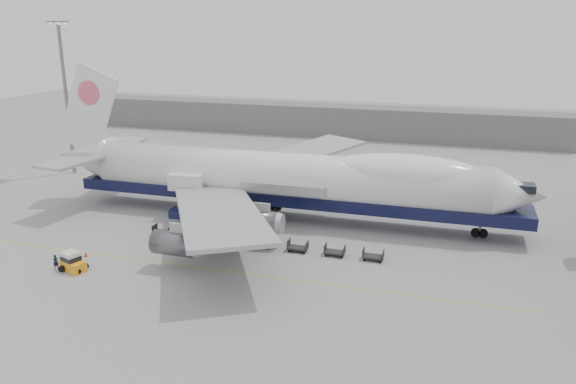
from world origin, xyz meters
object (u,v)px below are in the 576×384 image
(catering_truck, at_px, (188,193))
(ground_worker, at_px, (56,262))
(baggage_tug, at_px, (72,262))
(airliner, at_px, (288,178))

(catering_truck, relative_size, ground_worker, 3.76)
(ground_worker, bearing_deg, baggage_tug, -52.83)
(airliner, distance_m, baggage_tug, 28.56)
(catering_truck, xyz_separation_m, ground_worker, (-5.92, -19.23, -2.63))
(airliner, relative_size, ground_worker, 41.54)
(airliner, bearing_deg, baggage_tug, -127.09)
(catering_truck, height_order, ground_worker, catering_truck)
(airliner, relative_size, catering_truck, 11.05)
(airliner, height_order, baggage_tug, airliner)
(catering_truck, distance_m, ground_worker, 20.29)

